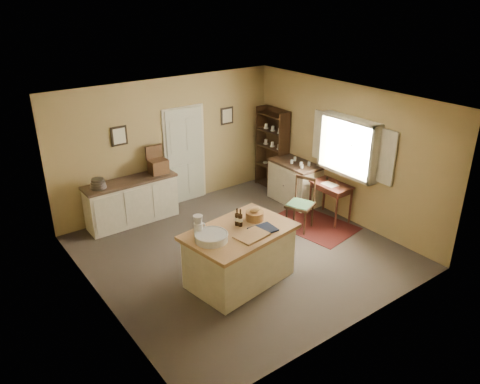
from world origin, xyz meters
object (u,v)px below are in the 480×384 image
object	(u,v)px
work_island	(239,254)
shelving_unit	(273,149)
sideboard	(132,200)
writing_desk	(331,189)
desk_chair	(300,205)
right_cabinet	(295,182)

from	to	relation	value
work_island	shelving_unit	size ratio (longest dim) A/B	0.98
work_island	sideboard	xyz separation A→B (m)	(-0.50, 2.88, -0.00)
writing_desk	desk_chair	xyz separation A→B (m)	(-0.77, 0.06, -0.16)
right_cabinet	shelving_unit	distance (m)	1.03
work_island	shelving_unit	bearing A→B (deg)	33.52
work_island	right_cabinet	world-z (taller)	work_island
desk_chair	right_cabinet	size ratio (longest dim) A/B	0.87
writing_desk	right_cabinet	size ratio (longest dim) A/B	0.72
sideboard	right_cabinet	bearing A→B (deg)	-20.00
desk_chair	shelving_unit	world-z (taller)	shelving_unit
writing_desk	desk_chair	bearing A→B (deg)	175.74
sideboard	desk_chair	xyz separation A→B (m)	(2.47, -2.17, 0.02)
work_island	sideboard	world-z (taller)	work_island
sideboard	writing_desk	xyz separation A→B (m)	(3.24, -2.22, 0.18)
sideboard	writing_desk	size ratio (longest dim) A/B	2.24
sideboard	shelving_unit	world-z (taller)	shelving_unit
desk_chair	shelving_unit	bearing A→B (deg)	40.77
sideboard	right_cabinet	size ratio (longest dim) A/B	1.60
sideboard	shelving_unit	xyz separation A→B (m)	(3.39, -0.27, 0.44)
right_cabinet	shelving_unit	size ratio (longest dim) A/B	0.61
desk_chair	right_cabinet	bearing A→B (deg)	28.70
work_island	right_cabinet	distance (m)	3.22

